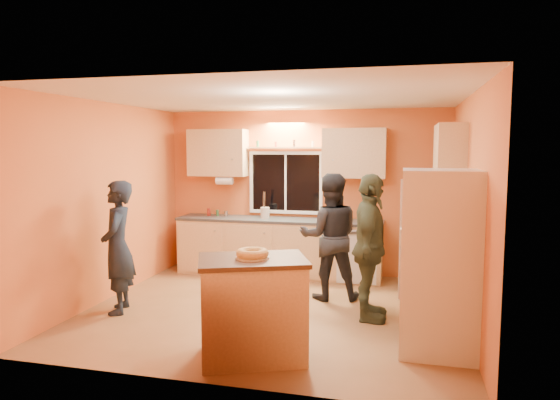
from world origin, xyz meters
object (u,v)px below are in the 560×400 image
(person_left, at_px, (118,247))
(person_right, at_px, (370,248))
(island, at_px, (253,308))
(person_center, at_px, (330,237))
(refrigerator, at_px, (439,262))

(person_left, height_order, person_right, person_right)
(island, height_order, person_center, person_center)
(island, bearing_deg, person_right, 31.31)
(refrigerator, relative_size, person_right, 1.05)
(refrigerator, distance_m, person_center, 1.96)
(refrigerator, xyz_separation_m, island, (-1.72, -0.60, -0.41))
(refrigerator, relative_size, person_center, 1.07)
(island, bearing_deg, person_center, 55.92)
(person_center, bearing_deg, island, 65.43)
(person_left, bearing_deg, refrigerator, 63.51)
(person_left, bearing_deg, person_center, 93.98)
(person_center, distance_m, person_right, 0.91)
(refrigerator, relative_size, island, 1.51)
(refrigerator, distance_m, person_left, 3.72)
(island, xyz_separation_m, person_right, (1.00, 1.36, 0.36))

